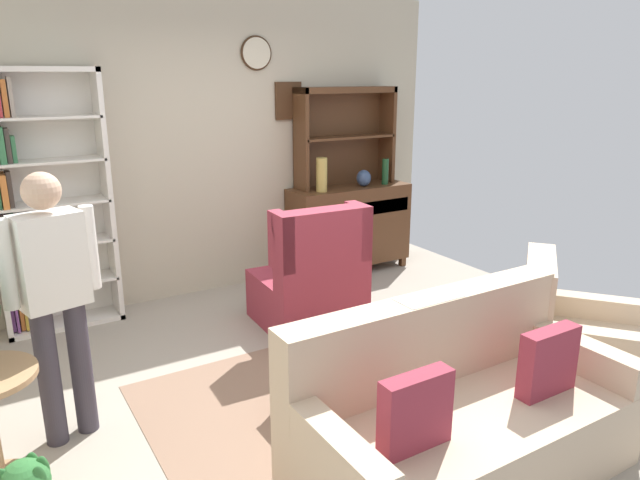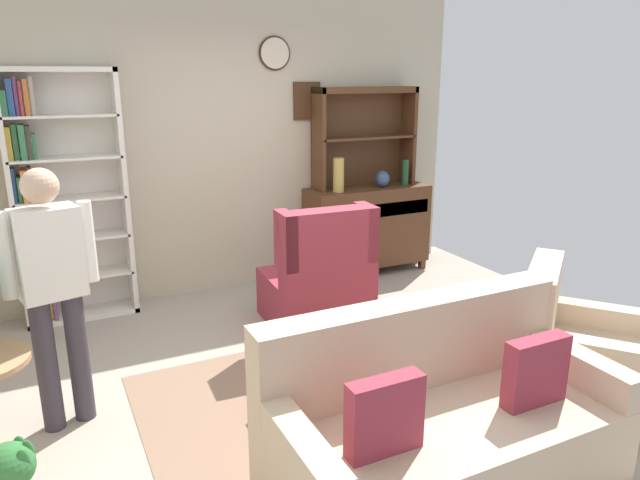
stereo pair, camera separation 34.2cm
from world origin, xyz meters
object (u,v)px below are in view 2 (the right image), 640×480
object	(u,v)px
coffee_table	(349,353)
vase_round	(382,179)
sideboard_hutch	(364,123)
armchair_floral	(578,357)
wingback_chair	(319,283)
bottle_wine	(405,173)
person_reading	(52,282)
vase_tall	(338,175)
couch_floral	(439,426)
bookshelf	(61,199)
sideboard	(367,225)
potted_plant_small	(11,469)
book_stack	(357,345)

from	to	relation	value
coffee_table	vase_round	bearing A→B (deg)	53.80
sideboard_hutch	armchair_floral	distance (m)	3.16
armchair_floral	wingback_chair	world-z (taller)	wingback_chair
armchair_floral	bottle_wine	bearing A→B (deg)	80.37
wingback_chair	person_reading	distance (m)	2.13
vase_tall	couch_floral	bearing A→B (deg)	-108.25
bookshelf	wingback_chair	xyz separation A→B (m)	(1.83, -1.12, -0.66)
sideboard_hutch	couch_floral	size ratio (longest dim) A/B	0.61
armchair_floral	coffee_table	xyz separation A→B (m)	(-1.36, 0.59, 0.06)
vase_tall	vase_round	world-z (taller)	vase_tall
couch_floral	sideboard_hutch	bearing A→B (deg)	66.53
couch_floral	sideboard	bearing A→B (deg)	65.79
potted_plant_small	person_reading	bearing A→B (deg)	64.98
bottle_wine	book_stack	distance (m)	2.91
sideboard_hutch	bottle_wine	bearing A→B (deg)	-26.96
vase_tall	couch_floral	world-z (taller)	vase_tall
vase_tall	sideboard	bearing A→B (deg)	11.63
vase_tall	vase_round	distance (m)	0.53
armchair_floral	potted_plant_small	xyz separation A→B (m)	(-3.28, 0.52, -0.10)
sideboard	coffee_table	bearing A→B (deg)	-123.04
sideboard	couch_floral	size ratio (longest dim) A/B	0.72
bookshelf	couch_floral	world-z (taller)	bookshelf
sideboard	coffee_table	distance (m)	2.62
sideboard	vase_round	world-z (taller)	vase_round
sideboard_hutch	book_stack	distance (m)	2.99
potted_plant_small	vase_round	bearing A→B (deg)	32.27
sideboard_hutch	potted_plant_small	distance (m)	4.32
sideboard	vase_tall	bearing A→B (deg)	-168.37
wingback_chair	potted_plant_small	size ratio (longest dim) A/B	3.21
wingback_chair	coffee_table	world-z (taller)	wingback_chair
sideboard_hutch	vase_tall	xyz separation A→B (m)	(-0.39, -0.19, -0.47)
armchair_floral	book_stack	world-z (taller)	armchair_floral
sideboard	wingback_chair	size ratio (longest dim) A/B	1.24
vase_round	wingback_chair	bearing A→B (deg)	-141.12
person_reading	armchair_floral	bearing A→B (deg)	-21.05
sideboard	armchair_floral	bearing A→B (deg)	-91.38
person_reading	coffee_table	distance (m)	1.80
vase_tall	wingback_chair	world-z (taller)	vase_tall
potted_plant_small	person_reading	size ratio (longest dim) A/B	0.21
potted_plant_small	sideboard_hutch	bearing A→B (deg)	35.32
bookshelf	sideboard	distance (m)	2.95
armchair_floral	person_reading	bearing A→B (deg)	158.95
vase_tall	person_reading	world-z (taller)	person_reading
bottle_wine	wingback_chair	xyz separation A→B (m)	(-1.47, -0.95, -0.67)
sideboard	potted_plant_small	size ratio (longest dim) A/B	3.97
sideboard_hutch	vase_tall	bearing A→B (deg)	-154.11
couch_floral	wingback_chair	bearing A→B (deg)	81.78
armchair_floral	book_stack	size ratio (longest dim) A/B	6.77
vase_tall	potted_plant_small	world-z (taller)	vase_tall
vase_round	wingback_chair	xyz separation A→B (m)	(-1.21, -0.97, -0.62)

